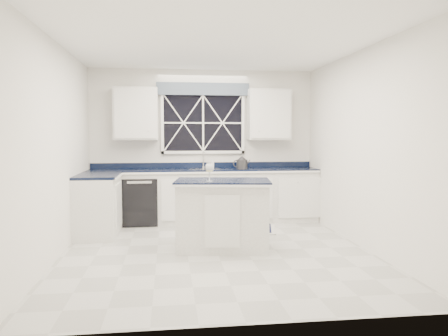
{
  "coord_description": "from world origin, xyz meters",
  "views": [
    {
      "loc": [
        -0.62,
        -5.63,
        1.55
      ],
      "look_at": [
        0.15,
        0.4,
        1.08
      ],
      "focal_mm": 35.0,
      "sensor_mm": 36.0,
      "label": 1
    }
  ],
  "objects": [
    {
      "name": "ground",
      "position": [
        0.0,
        0.0,
        0.0
      ],
      "size": [
        4.5,
        4.5,
        0.0
      ],
      "primitive_type": "plane",
      "color": "#B7B6B2",
      "rests_on": "ground"
    },
    {
      "name": "island",
      "position": [
        0.1,
        0.13,
        0.47
      ],
      "size": [
        1.35,
        0.92,
        0.94
      ],
      "rotation": [
        0.0,
        0.0,
        -0.14
      ],
      "color": "white",
      "rests_on": "ground"
    },
    {
      "name": "countertop",
      "position": [
        0.0,
        1.95,
        0.92
      ],
      "size": [
        3.98,
        0.64,
        0.04
      ],
      "primitive_type": "cube",
      "color": "black",
      "rests_on": "base_cabinets"
    },
    {
      "name": "upper_cabinets",
      "position": [
        0.0,
        2.08,
        1.9
      ],
      "size": [
        3.1,
        0.34,
        0.9
      ],
      "color": "white",
      "rests_on": "ground"
    },
    {
      "name": "faucet",
      "position": [
        0.0,
        2.14,
        1.1
      ],
      "size": [
        0.05,
        0.2,
        0.3
      ],
      "color": "#B6B6B8",
      "rests_on": "countertop"
    },
    {
      "name": "window",
      "position": [
        0.0,
        2.2,
        1.83
      ],
      "size": [
        1.65,
        0.09,
        1.26
      ],
      "color": "black",
      "rests_on": "ground"
    },
    {
      "name": "soap_bottle",
      "position": [
        0.15,
        2.15,
        1.03
      ],
      "size": [
        0.09,
        0.09,
        0.17
      ],
      "primitive_type": "imported",
      "rotation": [
        0.0,
        0.0,
        -0.13
      ],
      "color": "silver",
      "rests_on": "countertop"
    },
    {
      "name": "rug",
      "position": [
        0.45,
        1.35,
        0.01
      ],
      "size": [
        1.46,
        1.06,
        0.02
      ],
      "rotation": [
        0.0,
        0.0,
        -0.21
      ],
      "color": "#BBBAB5",
      "rests_on": "ground"
    },
    {
      "name": "wine_glass",
      "position": [
        -0.1,
        -0.01,
        1.11
      ],
      "size": [
        0.11,
        0.11,
        0.25
      ],
      "color": "silver",
      "rests_on": "island"
    },
    {
      "name": "base_cabinets",
      "position": [
        -0.33,
        1.78,
        0.45
      ],
      "size": [
        3.99,
        1.6,
        0.9
      ],
      "color": "white",
      "rests_on": "ground"
    },
    {
      "name": "dishwasher",
      "position": [
        -1.1,
        1.95,
        0.41
      ],
      "size": [
        0.6,
        0.58,
        0.82
      ],
      "primitive_type": "cube",
      "color": "black",
      "rests_on": "ground"
    },
    {
      "name": "back_wall",
      "position": [
        0.0,
        2.25,
        1.35
      ],
      "size": [
        4.0,
        0.1,
        2.7
      ],
      "primitive_type": "cube",
      "color": "white",
      "rests_on": "ground"
    },
    {
      "name": "kettle",
      "position": [
        0.66,
        1.94,
        1.05
      ],
      "size": [
        0.32,
        0.23,
        0.23
      ],
      "rotation": [
        0.0,
        0.0,
        0.21
      ],
      "color": "#302F32",
      "rests_on": "countertop"
    }
  ]
}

